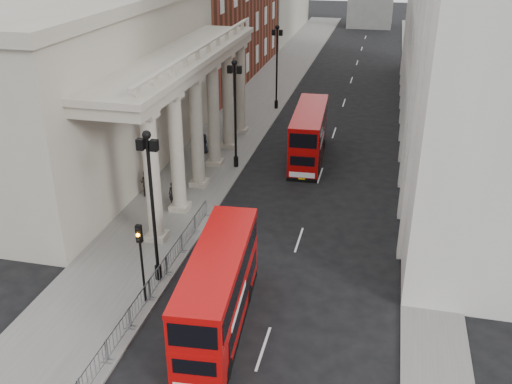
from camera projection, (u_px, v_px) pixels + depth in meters
The scene contains 15 objects.
ground at pixel (139, 329), 26.81m from camera, with size 260.00×260.00×0.00m, color black.
sidewalk_west at pixel (239, 125), 53.84m from camera, with size 6.00×140.00×0.12m, color slate.
sidewalk_east at pixel (419, 139), 50.45m from camera, with size 3.00×140.00×0.12m, color slate.
kerb at pixel (269, 127), 53.23m from camera, with size 0.20×140.00×0.14m, color slate.
portico_building at pixel (99, 92), 42.28m from camera, with size 9.00×28.00×12.00m, color #A49B89.
lamp_post_south at pixel (152, 198), 28.37m from camera, with size 1.05×0.44×8.32m.
lamp_post_mid at pixel (235, 107), 42.47m from camera, with size 1.05×0.44×8.32m.
lamp_post_north at pixel (277, 62), 56.57m from camera, with size 1.05×0.44×8.32m.
traffic_light at pixel (140, 250), 27.34m from camera, with size 0.28×0.33×4.30m.
crowd_barriers at pixel (149, 289), 28.56m from camera, with size 0.50×18.75×1.10m.
bus_near at pixel (218, 289), 26.09m from camera, with size 3.00×9.46×4.02m.
bus_far at pixel (309, 134), 45.36m from camera, with size 2.77×9.62×4.11m.
pedestrian_a at pixel (173, 194), 38.16m from camera, with size 0.58×0.38×1.58m, color black.
pedestrian_b at pixel (146, 183), 39.32m from camera, with size 0.94×0.73×1.93m, color black.
pedestrian_c at pixel (204, 143), 46.85m from camera, with size 0.79×0.51×1.62m, color black.
Camera 1 is at (10.26, -19.70, 17.25)m, focal length 40.00 mm.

